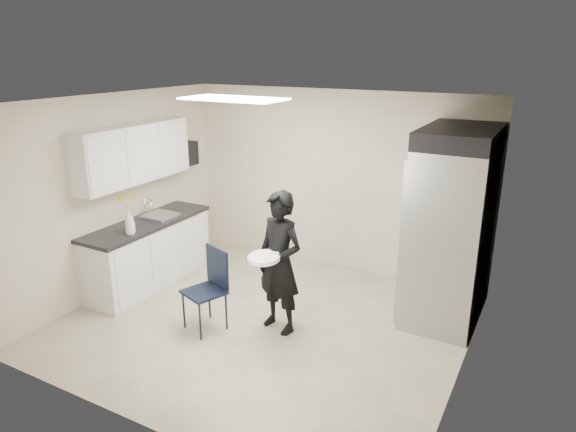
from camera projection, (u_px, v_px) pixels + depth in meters
The scene contains 21 objects.
floor at pixel (263, 323), 6.13m from camera, with size 4.50×4.50×0.00m, color tan.
ceiling at pixel (260, 102), 5.32m from camera, with size 4.50×4.50×0.00m, color white.
back_wall at pixel (334, 181), 7.40m from camera, with size 4.50×4.50×0.00m, color beige.
left_wall at pixel (116, 194), 6.75m from camera, with size 4.00×4.00×0.00m, color beige.
right_wall at pixel (471, 257), 4.71m from camera, with size 4.00×4.00×0.00m, color beige.
ceiling_panel at pixel (234, 99), 5.94m from camera, with size 1.20×0.60×0.02m, color white.
lower_counter at pixel (149, 254), 7.05m from camera, with size 0.60×1.90×0.86m, color silver.
countertop at pixel (146, 223), 6.91m from camera, with size 0.64×1.95×0.05m, color black.
sink at pixel (160, 219), 7.11m from camera, with size 0.42×0.40×0.14m, color gray.
faucet at pixel (148, 207), 7.16m from camera, with size 0.02×0.02×0.24m, color silver.
upper_cabinets at pixel (133, 153), 6.67m from camera, with size 0.35×1.80×0.75m, color silver.
towel_dispenser at pixel (187, 153), 7.73m from camera, with size 0.22×0.30×0.35m, color black.
notice_sticker_left at pixel (122, 198), 6.85m from camera, with size 0.00×0.12×0.07m, color yellow.
notice_sticker_right at pixel (133, 197), 7.03m from camera, with size 0.00×0.12×0.07m, color yellow.
commercial_fridge at pixel (451, 234), 6.04m from camera, with size 0.80×1.35×2.10m, color gray.
fridge_compressor at pixel (461, 136), 5.68m from camera, with size 0.80×1.35×0.20m, color black.
folding_chair at pixel (204, 292), 5.87m from camera, with size 0.41×0.41×0.93m, color black.
man_tuxedo at pixel (280, 263), 5.77m from camera, with size 0.61×0.41×1.66m, color black.
bucket_lid at pixel (264, 258), 5.55m from camera, with size 0.35×0.35×0.04m, color white.
soap_bottle_a at pixel (129, 222), 6.38m from camera, with size 0.12×0.12×0.31m, color silver.
soap_bottle_b at pixel (130, 224), 6.49m from camera, with size 0.09×0.09×0.20m, color silver.
Camera 1 is at (2.85, -4.63, 3.12)m, focal length 32.00 mm.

